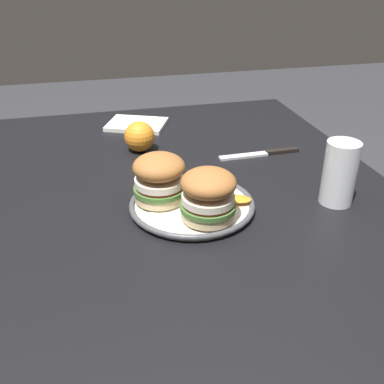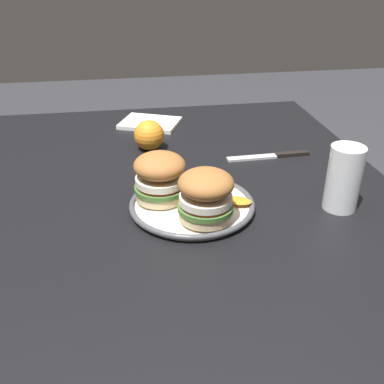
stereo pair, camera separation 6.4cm
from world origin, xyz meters
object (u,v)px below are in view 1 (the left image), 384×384
at_px(sandwich_half_left, 208,194).
at_px(table_knife, 265,154).
at_px(whole_orange, 139,137).
at_px(drinking_glass, 338,175).
at_px(dining_table, 175,254).
at_px(sandwich_half_right, 159,177).
at_px(dinner_plate, 192,205).

xyz_separation_m(sandwich_half_left, table_knife, (-0.29, 0.24, -0.07)).
bearing_deg(whole_orange, drinking_glass, 44.61).
distance_m(dining_table, sandwich_half_right, 0.16).
relative_size(drinking_glass, table_knife, 0.62).
xyz_separation_m(drinking_glass, table_knife, (-0.27, -0.05, -0.06)).
height_order(whole_orange, table_knife, whole_orange).
relative_size(dinner_plate, table_knife, 1.19).
relative_size(whole_orange, table_knife, 0.37).
bearing_deg(drinking_glass, sandwich_half_right, -100.16).
bearing_deg(drinking_glass, dinner_plate, -97.30).
distance_m(sandwich_half_left, drinking_glass, 0.29).
bearing_deg(table_knife, sandwich_half_left, -39.02).
height_order(sandwich_half_left, whole_orange, sandwich_half_left).
xyz_separation_m(dining_table, table_knife, (-0.27, 0.30, 0.08)).
bearing_deg(sandwich_half_left, table_knife, 140.98).
bearing_deg(dining_table, table_knife, 132.15).
relative_size(sandwich_half_right, drinking_glass, 1.10).
relative_size(dinner_plate, drinking_glass, 1.91).
bearing_deg(dinner_plate, sandwich_half_right, -113.27).
distance_m(dining_table, whole_orange, 0.40).
xyz_separation_m(dining_table, sandwich_half_left, (0.02, 0.06, 0.15)).
bearing_deg(sandwich_half_right, drinking_glass, 79.84).
xyz_separation_m(sandwich_half_right, table_knife, (-0.20, 0.32, -0.07)).
bearing_deg(sandwich_half_right, dinner_plate, 66.73).
bearing_deg(sandwich_half_left, dinner_plate, -166.55).
height_order(drinking_glass, table_knife, drinking_glass).
xyz_separation_m(dinner_plate, sandwich_half_left, (0.07, 0.02, 0.06)).
bearing_deg(whole_orange, dining_table, 2.43).
height_order(dinner_plate, drinking_glass, drinking_glass).
relative_size(dining_table, whole_orange, 18.12).
height_order(dinner_plate, sandwich_half_right, sandwich_half_right).
bearing_deg(table_knife, dinner_plate, -48.08).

